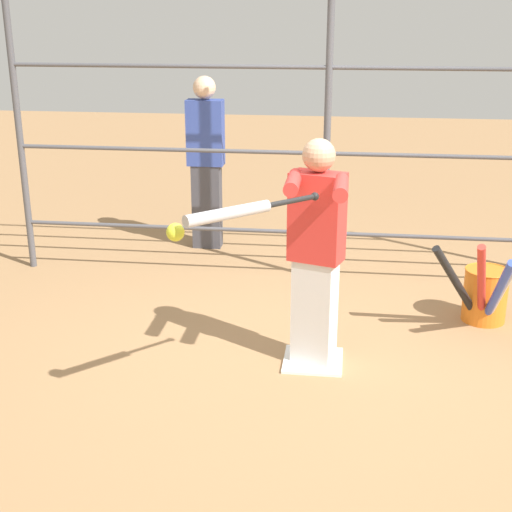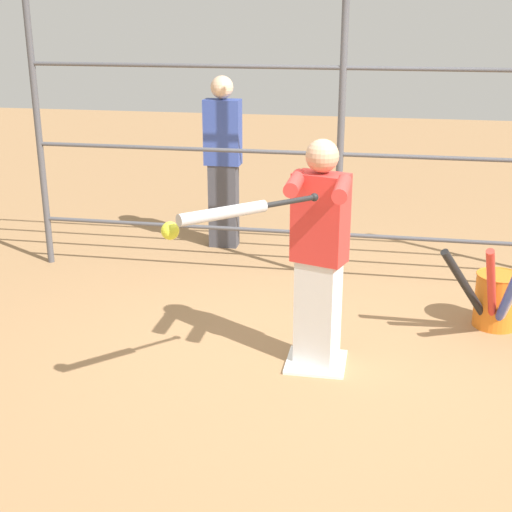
% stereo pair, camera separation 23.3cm
% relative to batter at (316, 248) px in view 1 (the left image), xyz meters
% --- Properties ---
extents(ground_plane, '(24.00, 24.00, 0.00)m').
position_rel_batter_xyz_m(ground_plane, '(0.00, -0.02, -0.83)').
color(ground_plane, '#9E754C').
extents(home_plate, '(0.40, 0.40, 0.02)m').
position_rel_batter_xyz_m(home_plate, '(0.00, -0.02, -0.82)').
color(home_plate, white).
rests_on(home_plate, ground).
extents(fence_backstop, '(5.49, 0.06, 2.98)m').
position_rel_batter_xyz_m(fence_backstop, '(0.00, -1.62, 0.66)').
color(fence_backstop, '#4C4C51').
rests_on(fence_backstop, ground).
extents(batter, '(0.38, 0.60, 1.54)m').
position_rel_batter_xyz_m(batter, '(0.00, 0.00, 0.00)').
color(batter, silver).
rests_on(batter, ground).
extents(baseball_bat_swinging, '(0.66, 0.68, 0.07)m').
position_rel_batter_xyz_m(baseball_bat_swinging, '(0.38, 0.79, 0.45)').
color(baseball_bat_swinging, black).
extents(softball_in_flight, '(0.10, 0.10, 0.10)m').
position_rel_batter_xyz_m(softball_in_flight, '(0.69, 0.96, 0.37)').
color(softball_in_flight, yellow).
extents(bat_bucket, '(0.66, 0.81, 0.76)m').
position_rel_batter_xyz_m(bat_bucket, '(-1.26, -0.83, -0.59)').
color(bat_bucket, orange).
rests_on(bat_bucket, ground).
extents(bystander_behind_fence, '(0.35, 0.22, 1.70)m').
position_rel_batter_xyz_m(bystander_behind_fence, '(1.20, -2.41, 0.05)').
color(bystander_behind_fence, '#3F3F47').
rests_on(bystander_behind_fence, ground).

